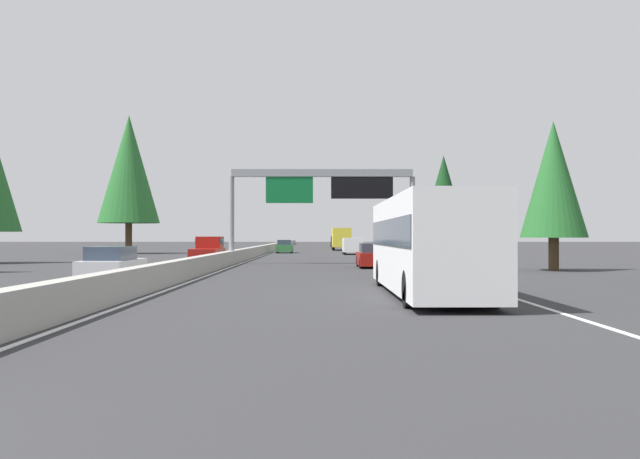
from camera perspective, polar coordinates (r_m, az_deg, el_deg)
name	(u,v)px	position (r m, az deg, el deg)	size (l,w,h in m)	color
ground_plane	(259,256)	(65.44, -5.09, -2.21)	(320.00, 320.00, 0.00)	#2D2D30
median_barrier	(270,248)	(85.39, -4.16, -1.52)	(180.00, 0.56, 0.90)	#9E9B93
shoulder_stripe_right	(372,253)	(75.44, 4.32, -1.98)	(160.00, 0.16, 0.01)	silver
shoulder_stripe_median	(269,253)	(75.38, -4.26, -1.98)	(160.00, 0.16, 0.01)	silver
sign_gantry_overhead	(325,189)	(46.67, 0.39, 3.41)	(0.50, 12.68, 6.44)	gray
bus_near_center	(427,242)	(22.35, 8.86, -1.01)	(11.50, 2.55, 3.10)	white
sedan_near_right	(373,256)	(41.46, 4.42, -2.23)	(4.40, 1.80, 1.47)	maroon
sedan_mid_center	(285,247)	(77.23, -2.96, -1.45)	(4.40, 1.80, 1.47)	#2D6B38
box_truck_mid_left	(341,238)	(92.11, 1.77, -0.73)	(8.50, 2.40, 2.95)	gold
pickup_far_right	(336,242)	(122.53, 1.36, -1.01)	(5.60, 2.00, 1.86)	black
minivan_distant_a	(353,245)	(71.22, 2.72, -1.31)	(5.00, 1.95, 1.69)	white
oncoming_near	(209,249)	(52.86, -9.25, -1.61)	(5.60, 2.00, 1.86)	maroon
oncoming_far	(112,265)	(29.84, -16.88, -2.86)	(4.40, 1.80, 1.47)	silver
conifer_right_near	(553,180)	(39.86, 18.83, 3.94)	(3.63, 3.63, 8.24)	#4C3823
conifer_right_mid	(444,196)	(55.70, 10.24, 2.73)	(3.68, 3.68, 8.36)	#4C3823
conifer_left_mid	(129,169)	(77.62, -15.61, 4.85)	(6.63, 6.63, 15.07)	#4C3823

